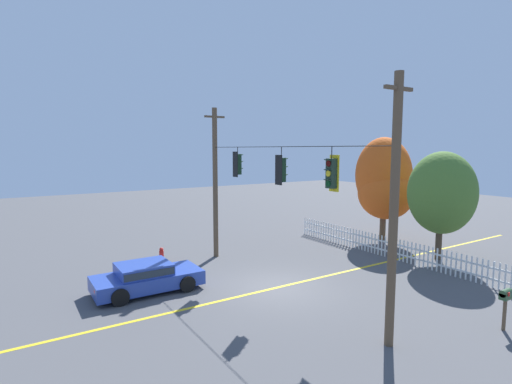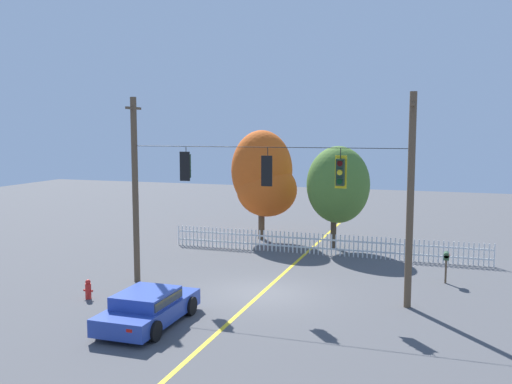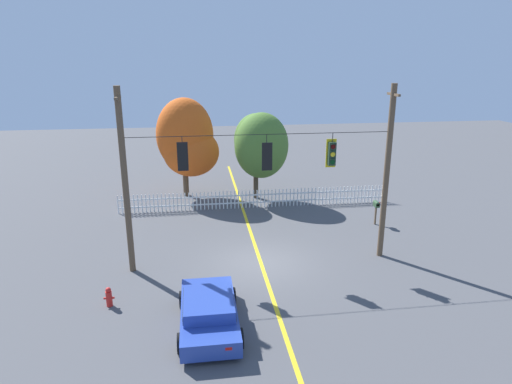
# 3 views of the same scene
# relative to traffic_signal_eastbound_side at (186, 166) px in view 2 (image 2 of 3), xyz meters

# --- Properties ---
(ground) EXTENTS (80.00, 80.00, 0.00)m
(ground) POSITION_rel_traffic_signal_eastbound_side_xyz_m (3.17, 0.01, -4.90)
(ground) COLOR #4C4C4F
(lane_centerline_stripe) EXTENTS (0.16, 36.00, 0.01)m
(lane_centerline_stripe) POSITION_rel_traffic_signal_eastbound_side_xyz_m (3.17, 0.01, -4.90)
(lane_centerline_stripe) COLOR gold
(lane_centerline_stripe) RESTS_ON ground
(signal_support_span) EXTENTS (11.24, 1.10, 7.66)m
(signal_support_span) POSITION_rel_traffic_signal_eastbound_side_xyz_m (3.17, 0.01, -0.99)
(signal_support_span) COLOR brown
(signal_support_span) RESTS_ON ground
(traffic_signal_eastbound_side) EXTENTS (0.43, 0.38, 1.37)m
(traffic_signal_eastbound_side) POSITION_rel_traffic_signal_eastbound_side_xyz_m (0.00, 0.00, 0.00)
(traffic_signal_eastbound_side) COLOR black
(traffic_signal_northbound_secondary) EXTENTS (0.43, 0.38, 1.47)m
(traffic_signal_northbound_secondary) POSITION_rel_traffic_signal_eastbound_side_xyz_m (3.40, 0.00, -0.10)
(traffic_signal_northbound_secondary) COLOR black
(traffic_signal_northbound_primary) EXTENTS (0.43, 0.38, 1.49)m
(traffic_signal_northbound_primary) POSITION_rel_traffic_signal_eastbound_side_xyz_m (6.16, 0.02, -0.10)
(traffic_signal_northbound_primary) COLOR black
(white_picket_fence) EXTENTS (16.19, 0.06, 1.09)m
(white_picket_fence) POSITION_rel_traffic_signal_eastbound_side_xyz_m (4.05, 7.42, -4.35)
(white_picket_fence) COLOR white
(white_picket_fence) RESTS_ON ground
(autumn_maple_near_fence) EXTENTS (3.86, 3.07, 6.31)m
(autumn_maple_near_fence) POSITION_rel_traffic_signal_eastbound_side_xyz_m (0.04, 10.13, -1.31)
(autumn_maple_near_fence) COLOR brown
(autumn_maple_near_fence) RESTS_ON ground
(autumn_maple_mid) EXTENTS (3.31, 3.35, 5.49)m
(autumn_maple_mid) POSITION_rel_traffic_signal_eastbound_side_xyz_m (4.43, 9.13, -1.36)
(autumn_maple_mid) COLOR #473828
(autumn_maple_mid) RESTS_ON ground
(parked_car) EXTENTS (2.02, 4.14, 1.15)m
(parked_car) POSITION_rel_traffic_signal_eastbound_side_xyz_m (0.73, -4.57, -4.30)
(parked_car) COLOR #28429E
(parked_car) RESTS_ON ground
(fire_hydrant) EXTENTS (0.38, 0.22, 0.75)m
(fire_hydrant) POSITION_rel_traffic_signal_eastbound_side_xyz_m (-2.81, -2.76, -4.53)
(fire_hydrant) COLOR red
(fire_hydrant) RESTS_ON ground
(roadside_mailbox) EXTENTS (0.25, 0.44, 1.32)m
(roadside_mailbox) POSITION_rel_traffic_signal_eastbound_side_xyz_m (9.97, 3.77, -3.83)
(roadside_mailbox) COLOR brown
(roadside_mailbox) RESTS_ON ground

